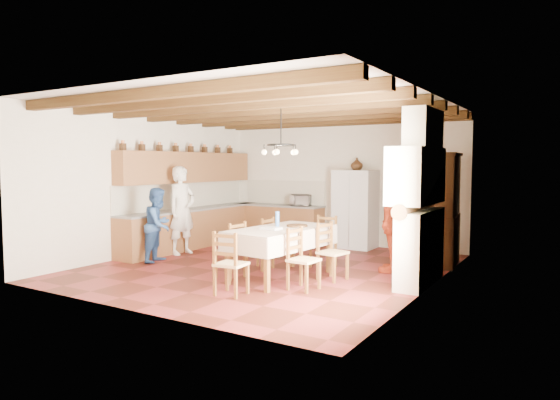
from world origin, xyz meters
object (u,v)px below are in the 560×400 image
Objects in this scene: hutch at (445,209)px; chair_left_near at (230,250)px; chair_right_far at (333,251)px; person_man at (182,210)px; refrigerator at (356,209)px; microwave at (301,200)px; chair_end_far at (323,241)px; person_woman_red at (393,223)px; chair_left_far at (260,243)px; person_woman_blue at (159,225)px; chair_end_near at (231,263)px; dining_table at (281,233)px; chair_right_near at (304,259)px.

hutch reaches higher than chair_left_near.
chair_right_far is 3.85m from person_man.
chair_right_far is at bearing -73.20° from refrigerator.
microwave is (-2.41, 3.22, 0.55)m from chair_right_far.
hutch is at bearing 35.13° from chair_end_far.
chair_right_far is at bearing 123.35° from chair_left_near.
chair_left_near is at bearing -52.80° from person_woman_red.
person_woman_blue is at bearing -76.83° from chair_left_far.
refrigerator is 1.86× the size of chair_end_near.
chair_right_far is (0.80, 0.35, -0.29)m from dining_table.
chair_left_near is at bearing -2.97° from chair_left_far.
dining_table is at bearing -133.93° from hutch.
chair_end_far is (-0.50, 1.69, 0.00)m from chair_right_near.
chair_right_far and chair_end_far have the same top height.
microwave is (-3.05, 2.11, 0.16)m from person_woman_red.
person_woman_red is (0.75, 1.94, 0.40)m from chair_right_near.
chair_right_near is at bearing -77.81° from refrigerator.
chair_left_near is at bearing -138.80° from hutch.
chair_right_near is (0.70, -0.47, -0.29)m from dining_table.
chair_left_near is (-2.83, -3.05, -0.59)m from hutch.
person_woman_red is at bearing -52.06° from refrigerator.
person_man is (-2.22, 1.24, 0.46)m from chair_left_near.
dining_table is at bearing -101.17° from person_man.
chair_end_far is 1.97× the size of microwave.
hutch is (2.20, -0.88, 0.18)m from refrigerator.
dining_table is 0.92m from chair_right_far.
chair_end_near is at bearing 164.36° from chair_right_far.
person_woman_blue is at bearing -163.28° from person_man.
chair_right_far is (0.10, 0.82, 0.00)m from chair_right_near.
hutch is at bearing -18.78° from chair_right_near.
chair_left_far and chair_end_far have the same top height.
hutch is at bearing -65.85° from person_man.
chair_right_far is at bearing -123.01° from chair_end_near.
person_woman_blue is (-2.73, 1.25, 0.25)m from chair_end_near.
chair_left_far and chair_right_far have the same top height.
chair_left_far is 2.15m from person_woman_blue.
chair_left_far is 0.55× the size of person_woman_red.
chair_end_near is (-0.87, -1.65, 0.00)m from chair_right_far.
microwave is (-1.54, 4.87, 0.55)m from chair_end_near.
chair_end_far is (-0.61, 0.87, 0.00)m from chair_right_far.
person_man is (-5.06, -1.80, -0.13)m from hutch.
microwave is at bearing 178.54° from refrigerator.
chair_end_near is at bearing -121.73° from person_man.
chair_left_far is 1.20m from chair_end_far.
chair_right_near and chair_right_far have the same top height.
person_man is at bearing -84.96° from person_woman_red.
chair_left_near is at bearing -57.41° from chair_end_near.
person_woman_blue is 4.51m from person_woman_red.
hutch is at bearing -21.32° from refrigerator.
hutch is 3.61m from chair_left_far.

